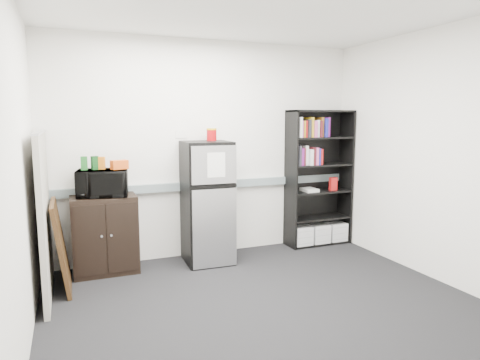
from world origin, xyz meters
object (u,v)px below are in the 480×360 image
(cubicle_partition, at_px, (44,214))
(microwave, at_px, (103,183))
(cabinet, at_px, (105,234))
(bookshelf, at_px, (319,179))
(refrigerator, at_px, (207,202))

(cubicle_partition, distance_m, microwave, 0.74)
(cubicle_partition, height_order, cabinet, cubicle_partition)
(cabinet, distance_m, microwave, 0.59)
(bookshelf, relative_size, refrigerator, 1.26)
(microwave, height_order, refrigerator, refrigerator)
(cabinet, xyz_separation_m, refrigerator, (1.19, -0.08, 0.29))
(bookshelf, distance_m, cubicle_partition, 3.46)
(microwave, relative_size, refrigerator, 0.36)
(bookshelf, bearing_deg, refrigerator, -175.01)
(cabinet, height_order, microwave, microwave)
(microwave, xyz_separation_m, refrigerator, (1.19, -0.06, -0.30))
(microwave, bearing_deg, refrigerator, 5.98)
(bookshelf, bearing_deg, cabinet, -178.70)
(bookshelf, relative_size, cabinet, 2.09)
(cabinet, relative_size, microwave, 1.65)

